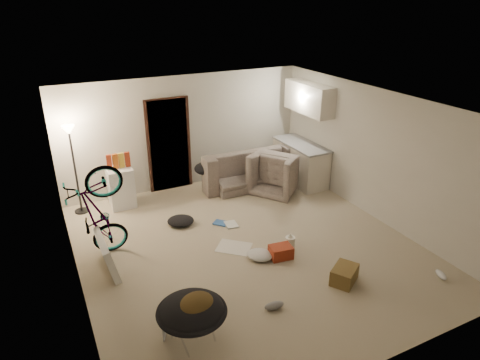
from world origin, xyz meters
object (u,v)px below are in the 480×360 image
sofa (245,170)px  drink_case_b (281,252)px  juicer (290,241)px  kitchen_counter (300,163)px  armchair (279,175)px  tv_box (107,255)px  saucer_chair (192,317)px  bicycle (100,233)px  floor_lamp (72,151)px  mini_fridge (121,187)px  drink_case_a (344,275)px

sofa → drink_case_b: 3.13m
juicer → sofa: bearing=79.0°
kitchen_counter → armchair: 0.69m
tv_box → saucer_chair: bearing=-72.1°
bicycle → floor_lamp: bearing=5.7°
floor_lamp → bicycle: (0.10, -1.85, -0.86)m
mini_fridge → drink_case_b: size_ratio=2.28×
mini_fridge → armchair: bearing=-10.7°
bicycle → juicer: bicycle is taller
kitchen_counter → drink_case_a: (-1.56, -3.55, -0.31)m
mini_fridge → drink_case_b: 3.67m
armchair → bicycle: bearing=69.2°
kitchen_counter → juicer: size_ratio=6.06×
armchair → mini_fridge: mini_fridge is taller
armchair → tv_box: size_ratio=1.13×
drink_case_b → armchair: bearing=67.0°
tv_box → drink_case_a: (3.17, -1.91, -0.17)m
mini_fridge → tv_box: size_ratio=0.94×
juicer → saucer_chair: bearing=-150.1°
mini_fridge → juicer: bearing=-50.5°
bicycle → saucer_chair: (0.68, -2.45, -0.07)m
tv_box → armchair: bearing=19.4°
armchair → mini_fridge: size_ratio=1.21×
tv_box → drink_case_b: (2.65, -0.91, -0.19)m
kitchen_counter → juicer: bearing=-126.9°
tv_box → drink_case_b: bearing=-19.7°
armchair → mini_fridge: 3.43m
floor_lamp → mini_fridge: 1.21m
armchair → bicycle: (-4.06, -1.05, 0.12)m
sofa → saucer_chair: bearing=57.1°
bicycle → juicer: 3.21m
sofa → drink_case_a: (-0.35, -4.00, -0.19)m
drink_case_a → bicycle: bearing=111.0°
armchair → drink_case_b: (-1.41, -2.40, -0.22)m
bicycle → drink_case_b: bearing=-114.5°
kitchen_counter → mini_fridge: kitchen_counter is taller
drink_case_a → sofa: bearing=52.6°
drink_case_b → drink_case_a: bearing=-55.0°
bicycle → sofa: bearing=-62.4°
drink_case_a → juicer: (-0.19, 1.23, -0.03)m
sofa → saucer_chair: (-2.85, -4.10, 0.06)m
armchair → tv_box: 4.33m
saucer_chair → floor_lamp: bearing=100.2°
kitchen_counter → mini_fridge: bearing=172.2°
bicycle → tv_box: bicycle is taller
floor_lamp → saucer_chair: size_ratio=2.04×
saucer_chair → tv_box: saucer_chair is taller
kitchen_counter → floor_lamp: bearing=172.3°
kitchen_counter → drink_case_b: kitchen_counter is taller
mini_fridge → saucer_chair: bearing=-89.4°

